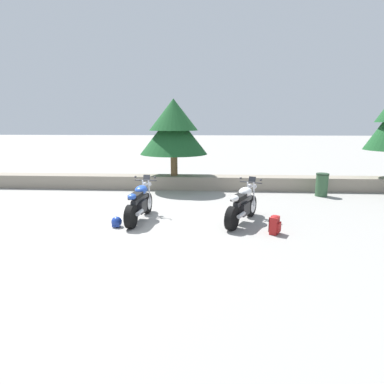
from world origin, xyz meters
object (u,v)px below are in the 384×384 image
at_px(motorcycle_blue_near_left, 140,203).
at_px(rider_helmet, 117,222).
at_px(motorcycle_white_centre, 243,205).
at_px(pine_tree_far_left, 174,128).
at_px(trash_bin, 322,185).
at_px(rider_backpack, 275,224).

distance_m(motorcycle_blue_near_left, rider_helmet, 0.91).
xyz_separation_m(motorcycle_white_centre, pine_tree_far_left, (-2.40, 4.49, 2.01)).
relative_size(motorcycle_white_centre, trash_bin, 2.23).
relative_size(motorcycle_blue_near_left, motorcycle_white_centre, 1.08).
distance_m(motorcycle_blue_near_left, rider_backpack, 3.73).
distance_m(motorcycle_blue_near_left, trash_bin, 7.00).
bearing_deg(trash_bin, pine_tree_far_left, 169.42).
bearing_deg(motorcycle_white_centre, rider_helmet, -169.73).
height_order(rider_backpack, rider_helmet, rider_backpack).
relative_size(motorcycle_blue_near_left, rider_backpack, 4.39).
bearing_deg(motorcycle_white_centre, pine_tree_far_left, 118.15).
height_order(motorcycle_blue_near_left, motorcycle_white_centre, same).
height_order(motorcycle_white_centre, rider_backpack, motorcycle_white_centre).
distance_m(motorcycle_white_centre, rider_backpack, 1.17).
bearing_deg(trash_bin, motorcycle_white_centre, -133.62).
bearing_deg(pine_tree_far_left, rider_helmet, -100.71).
height_order(motorcycle_blue_near_left, trash_bin, motorcycle_blue_near_left).
bearing_deg(rider_helmet, trash_bin, 31.34).
bearing_deg(motorcycle_white_centre, motorcycle_blue_near_left, 178.44).
bearing_deg(rider_backpack, rider_helmet, 175.97).
bearing_deg(pine_tree_far_left, motorcycle_blue_near_left, -96.19).
bearing_deg(pine_tree_far_left, trash_bin, -10.58).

